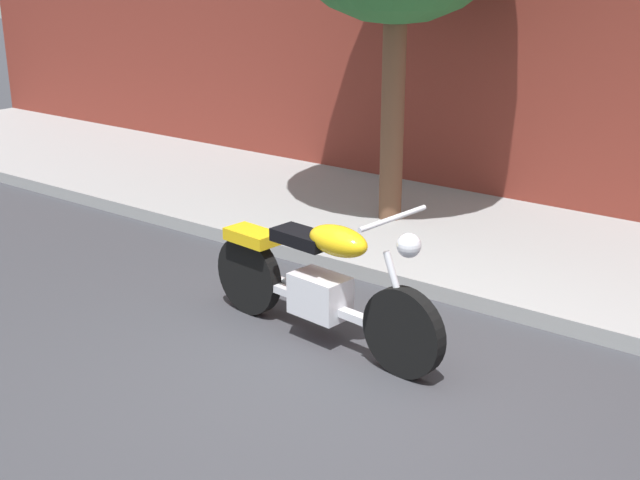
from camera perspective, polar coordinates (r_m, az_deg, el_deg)
ground_plane at (r=6.02m, az=0.63°, el=-9.36°), size 60.00×60.00×0.00m
sidewalk at (r=8.47m, az=13.12°, el=-0.72°), size 20.80×2.82×0.14m
motorcycle at (r=6.38m, az=0.02°, el=-2.89°), size 2.25×0.70×1.16m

